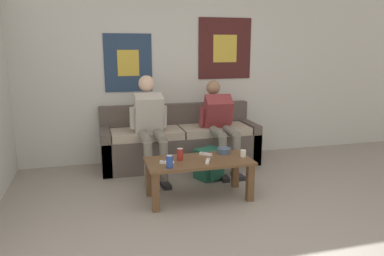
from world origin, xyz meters
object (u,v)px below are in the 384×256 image
at_px(couch, 180,143).
at_px(game_controller_near_left, 167,162).
at_px(ceramic_bowl, 224,150).
at_px(game_controller_near_right, 208,161).
at_px(coffee_table, 199,167).
at_px(drink_can_blue, 170,162).
at_px(person_seated_adult, 150,122).
at_px(game_controller_far_center, 206,154).
at_px(pillar_candle, 243,153).
at_px(drink_can_red, 180,154).
at_px(backpack, 210,165).
at_px(person_seated_teen, 220,121).

distance_m(couch, game_controller_near_left, 1.31).
relative_size(ceramic_bowl, game_controller_near_right, 1.05).
bearing_deg(coffee_table, drink_can_blue, -153.43).
height_order(person_seated_adult, game_controller_far_center, person_seated_adult).
height_order(person_seated_adult, game_controller_near_left, person_seated_adult).
distance_m(coffee_table, pillar_candle, 0.50).
xyz_separation_m(person_seated_adult, drink_can_red, (0.18, -0.81, -0.19)).
bearing_deg(game_controller_near_left, coffee_table, 5.65).
relative_size(coffee_table, backpack, 2.90).
bearing_deg(drink_can_red, person_seated_teen, 49.42).
bearing_deg(coffee_table, backpack, 61.16).
bearing_deg(person_seated_teen, game_controller_far_center, -119.25).
bearing_deg(drink_can_red, person_seated_adult, 102.45).
bearing_deg(game_controller_near_right, person_seated_teen, 64.54).
distance_m(person_seated_adult, game_controller_near_left, 0.92).
bearing_deg(game_controller_near_left, backpack, 41.84).
bearing_deg(coffee_table, person_seated_adult, 113.29).
xyz_separation_m(backpack, drink_can_blue, (-0.64, -0.72, 0.31)).
relative_size(drink_can_blue, game_controller_near_left, 0.86).
bearing_deg(coffee_table, pillar_candle, -1.79).
xyz_separation_m(ceramic_bowl, game_controller_near_right, (-0.27, -0.27, -0.02)).
distance_m(drink_can_red, game_controller_far_center, 0.33).
bearing_deg(game_controller_near_right, couch, 89.30).
relative_size(couch, game_controller_near_right, 14.37).
distance_m(coffee_table, drink_can_red, 0.24).
bearing_deg(pillar_candle, drink_can_blue, -169.30).
distance_m(coffee_table, backpack, 0.64).
relative_size(person_seated_teen, game_controller_far_center, 8.83).
relative_size(ceramic_bowl, game_controller_near_left, 1.06).
bearing_deg(game_controller_near_left, game_controller_near_right, -9.35).
xyz_separation_m(person_seated_adult, game_controller_near_left, (0.02, -0.89, -0.24)).
distance_m(person_seated_teen, drink_can_blue, 1.40).
height_order(ceramic_bowl, game_controller_near_right, ceramic_bowl).
xyz_separation_m(drink_can_blue, game_controller_near_left, (0.00, 0.14, -0.05)).
distance_m(coffee_table, game_controller_near_right, 0.15).
distance_m(person_seated_teen, pillar_candle, 0.94).
bearing_deg(game_controller_far_center, person_seated_adult, 124.60).
distance_m(game_controller_near_left, game_controller_far_center, 0.50).
bearing_deg(pillar_candle, coffee_table, 178.21).
bearing_deg(backpack, game_controller_near_right, -109.85).
xyz_separation_m(ceramic_bowl, drink_can_blue, (-0.68, -0.34, 0.03)).
xyz_separation_m(pillar_candle, game_controller_far_center, (-0.37, 0.16, -0.02)).
bearing_deg(ceramic_bowl, pillar_candle, -49.75).
distance_m(couch, game_controller_far_center, 1.06).
xyz_separation_m(backpack, ceramic_bowl, (0.04, -0.38, 0.28)).
xyz_separation_m(person_seated_teen, game_controller_far_center, (-0.42, -0.76, -0.20)).
bearing_deg(backpack, game_controller_near_left, -138.16).
height_order(couch, backpack, couch).
bearing_deg(person_seated_teen, pillar_candle, -93.43).
relative_size(coffee_table, game_controller_far_center, 8.56).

